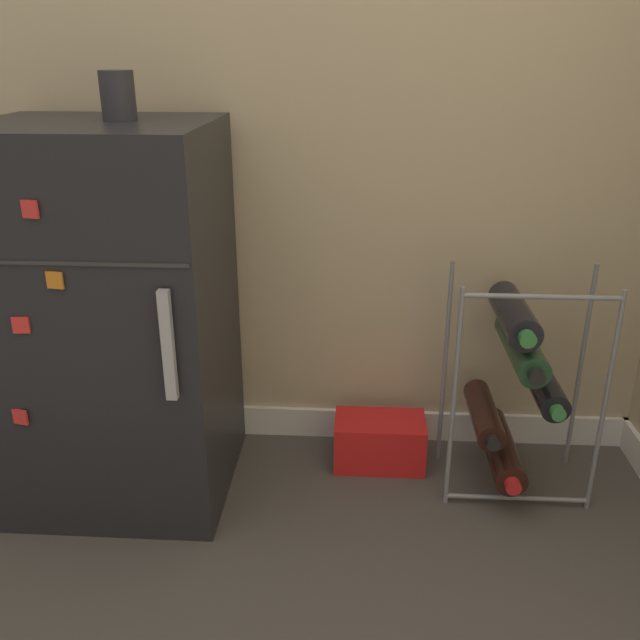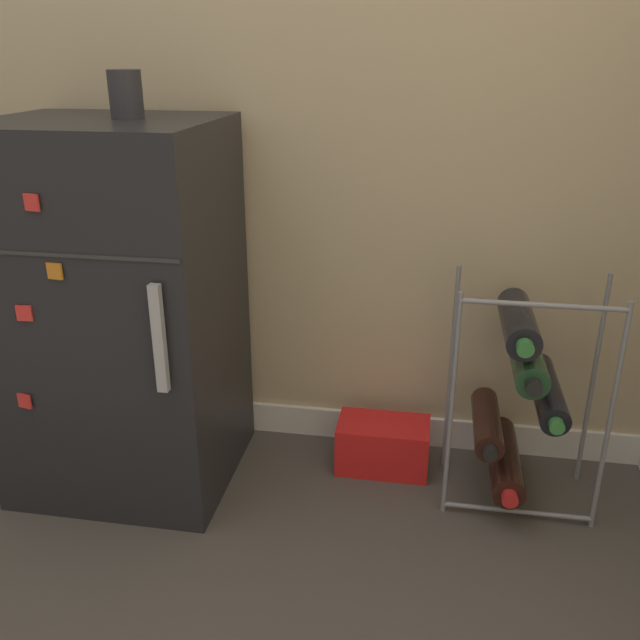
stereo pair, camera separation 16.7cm
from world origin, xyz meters
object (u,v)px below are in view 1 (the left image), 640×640
object	(u,v)px
mini_fridge	(113,319)
soda_box	(379,441)
wine_rack	(513,383)
fridge_top_cup	(118,96)

from	to	relation	value
mini_fridge	soda_box	world-z (taller)	mini_fridge
wine_rack	soda_box	xyz separation A→B (m)	(-0.33, 0.07, -0.23)
mini_fridge	wine_rack	world-z (taller)	mini_fridge
wine_rack	soda_box	distance (m)	0.41
wine_rack	soda_box	size ratio (longest dim) A/B	2.35
soda_box	fridge_top_cup	xyz separation A→B (m)	(-0.61, -0.11, 0.93)
fridge_top_cup	mini_fridge	bearing A→B (deg)	-164.62
mini_fridge	soda_box	size ratio (longest dim) A/B	3.75
mini_fridge	wine_rack	xyz separation A→B (m)	(1.00, 0.05, -0.17)
soda_box	fridge_top_cup	bearing A→B (deg)	-170.04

